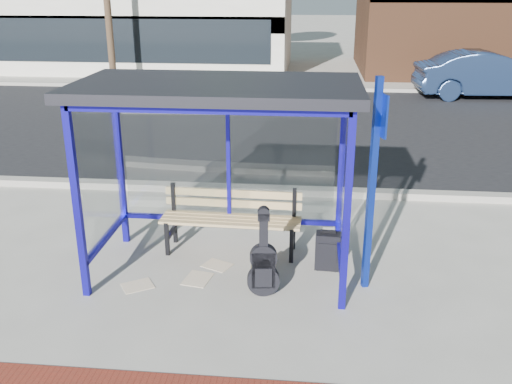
# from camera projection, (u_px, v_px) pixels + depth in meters

# --- Properties ---
(ground) EXTENTS (120.00, 120.00, 0.00)m
(ground) POSITION_uv_depth(u_px,v_px,m) (222.00, 270.00, 7.35)
(ground) COLOR #B2ADA0
(ground) RESTS_ON ground
(curb_near) EXTENTS (60.00, 0.25, 0.12)m
(curb_near) POSITION_uv_depth(u_px,v_px,m) (247.00, 189.00, 10.03)
(curb_near) COLOR gray
(curb_near) RESTS_ON ground
(street_asphalt) EXTENTS (60.00, 10.00, 0.00)m
(street_asphalt) POSITION_uv_depth(u_px,v_px,m) (269.00, 125.00, 14.81)
(street_asphalt) COLOR black
(street_asphalt) RESTS_ON ground
(curb_far) EXTENTS (60.00, 0.25, 0.12)m
(curb_far) POSITION_uv_depth(u_px,v_px,m) (281.00, 88.00, 19.55)
(curb_far) COLOR gray
(curb_far) RESTS_ON ground
(far_sidewalk) EXTENTS (60.00, 4.00, 0.01)m
(far_sidewalk) POSITION_uv_depth(u_px,v_px,m) (284.00, 81.00, 21.34)
(far_sidewalk) COLOR #B2ADA0
(far_sidewalk) RESTS_ON ground
(bus_shelter) EXTENTS (3.30, 1.80, 2.42)m
(bus_shelter) POSITION_uv_depth(u_px,v_px,m) (219.00, 111.00, 6.70)
(bus_shelter) COLOR #130D98
(bus_shelter) RESTS_ON ground
(storefront_white) EXTENTS (18.00, 6.04, 4.00)m
(storefront_white) POSITION_uv_depth(u_px,v_px,m) (78.00, 19.00, 24.27)
(storefront_white) COLOR silver
(storefront_white) RESTS_ON ground
(bench) EXTENTS (1.91, 0.52, 0.89)m
(bench) POSITION_uv_depth(u_px,v_px,m) (232.00, 216.00, 7.74)
(bench) COLOR black
(bench) RESTS_ON ground
(guitar_bag) EXTENTS (0.39, 0.15, 1.05)m
(guitar_bag) POSITION_uv_depth(u_px,v_px,m) (263.00, 265.00, 6.65)
(guitar_bag) COLOR black
(guitar_bag) RESTS_ON ground
(suitcase) EXTENTS (0.32, 0.22, 0.54)m
(suitcase) POSITION_uv_depth(u_px,v_px,m) (328.00, 251.00, 7.31)
(suitcase) COLOR black
(suitcase) RESTS_ON ground
(backpack) EXTENTS (0.32, 0.30, 0.37)m
(backpack) POSITION_uv_depth(u_px,v_px,m) (263.00, 269.00, 7.01)
(backpack) COLOR #292917
(backpack) RESTS_ON ground
(sign_post) EXTENTS (0.15, 0.31, 2.55)m
(sign_post) POSITION_uv_depth(u_px,v_px,m) (373.00, 175.00, 6.48)
(sign_post) COLOR navy
(sign_post) RESTS_ON ground
(newspaper_a) EXTENTS (0.38, 0.44, 0.01)m
(newspaper_a) POSITION_uv_depth(u_px,v_px,m) (198.00, 279.00, 7.13)
(newspaper_a) COLOR white
(newspaper_a) RESTS_ON ground
(newspaper_b) EXTENTS (0.46, 0.43, 0.01)m
(newspaper_b) POSITION_uv_depth(u_px,v_px,m) (138.00, 286.00, 6.97)
(newspaper_b) COLOR white
(newspaper_b) RESTS_ON ground
(newspaper_c) EXTENTS (0.44, 0.40, 0.01)m
(newspaper_c) POSITION_uv_depth(u_px,v_px,m) (217.00, 265.00, 7.47)
(newspaper_c) COLOR white
(newspaper_c) RESTS_ON ground
(parked_car) EXTENTS (4.53, 1.83, 1.46)m
(parked_car) POSITION_uv_depth(u_px,v_px,m) (488.00, 75.00, 18.01)
(parked_car) COLOR #1A2A49
(parked_car) RESTS_ON ground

